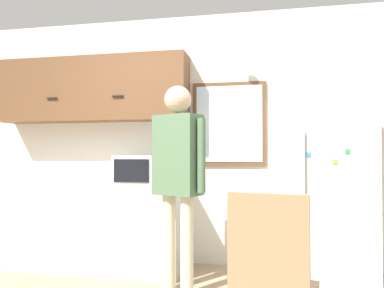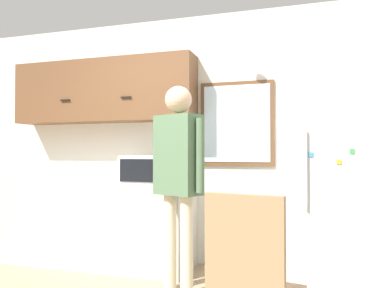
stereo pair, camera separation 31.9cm
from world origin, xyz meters
name	(u,v)px [view 1 (the left image)]	position (x,y,z in m)	size (l,w,h in m)	color
back_wall	(194,139)	(0.00, 1.95, 1.35)	(6.00, 0.06, 2.70)	silver
counter	(84,224)	(-1.12, 1.59, 0.44)	(2.17, 0.65, 0.88)	#BCB7AD
upper_cabinets	(92,90)	(-1.12, 1.76, 1.90)	(2.17, 0.34, 0.70)	brown
microwave	(142,170)	(-0.44, 1.51, 1.03)	(0.50, 0.39, 0.28)	white
person	(178,165)	(0.04, 1.07, 1.09)	(0.52, 0.36, 1.78)	beige
refrigerator	(325,183)	(1.31, 1.56, 0.92)	(0.79, 0.72, 1.83)	silver
chair	(272,277)	(0.82, 0.01, 0.52)	(0.53, 0.53, 0.99)	#997551
window	(229,124)	(0.40, 1.90, 1.51)	(0.78, 0.05, 0.89)	brown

